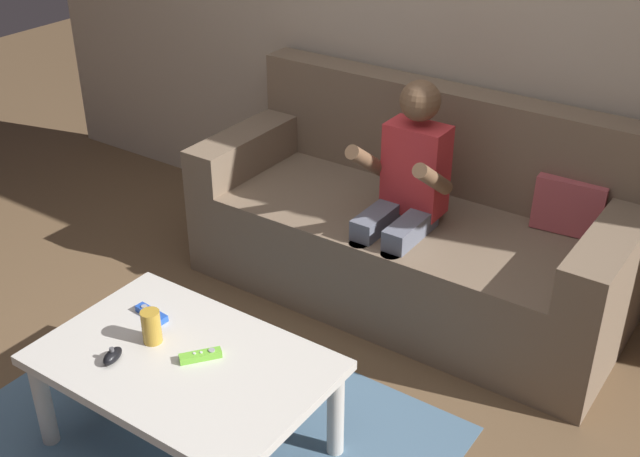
{
  "coord_description": "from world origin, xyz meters",
  "views": [
    {
      "loc": [
        1.52,
        -1.59,
        2.07
      ],
      "look_at": [
        0.06,
        0.54,
        0.61
      ],
      "focal_mm": 44.74,
      "sensor_mm": 36.0,
      "label": 1
    }
  ],
  "objects_px": {
    "person_seated_on_couch": "(404,192)",
    "game_remote_lime_far_corner": "(201,356)",
    "soda_can": "(151,327)",
    "game_remote_blue_near_edge": "(151,313)",
    "couch": "(415,230)",
    "coffee_table": "(184,372)",
    "nunchuk_black": "(113,356)"
  },
  "relations": [
    {
      "from": "nunchuk_black",
      "to": "game_remote_lime_far_corner",
      "type": "relative_size",
      "value": 0.74
    },
    {
      "from": "game_remote_lime_far_corner",
      "to": "soda_can",
      "type": "distance_m",
      "value": 0.21
    },
    {
      "from": "game_remote_blue_near_edge",
      "to": "couch",
      "type": "bearing_deg",
      "value": 71.3
    },
    {
      "from": "game_remote_blue_near_edge",
      "to": "soda_can",
      "type": "height_order",
      "value": "soda_can"
    },
    {
      "from": "soda_can",
      "to": "nunchuk_black",
      "type": "bearing_deg",
      "value": -102.35
    },
    {
      "from": "couch",
      "to": "soda_can",
      "type": "relative_size",
      "value": 15.67
    },
    {
      "from": "person_seated_on_couch",
      "to": "game_remote_lime_far_corner",
      "type": "relative_size",
      "value": 7.85
    },
    {
      "from": "nunchuk_black",
      "to": "soda_can",
      "type": "xyz_separation_m",
      "value": [
        0.03,
        0.15,
        0.04
      ]
    },
    {
      "from": "coffee_table",
      "to": "nunchuk_black",
      "type": "height_order",
      "value": "nunchuk_black"
    },
    {
      "from": "nunchuk_black",
      "to": "coffee_table",
      "type": "bearing_deg",
      "value": 37.28
    },
    {
      "from": "person_seated_on_couch",
      "to": "game_remote_blue_near_edge",
      "type": "height_order",
      "value": "person_seated_on_couch"
    },
    {
      "from": "soda_can",
      "to": "person_seated_on_couch",
      "type": "bearing_deg",
      "value": 73.4
    },
    {
      "from": "game_remote_lime_far_corner",
      "to": "soda_can",
      "type": "xyz_separation_m",
      "value": [
        -0.2,
        -0.02,
        0.05
      ]
    },
    {
      "from": "couch",
      "to": "nunchuk_black",
      "type": "xyz_separation_m",
      "value": [
        -0.34,
        -1.47,
        0.1
      ]
    },
    {
      "from": "person_seated_on_couch",
      "to": "coffee_table",
      "type": "bearing_deg",
      "value": -99.31
    },
    {
      "from": "coffee_table",
      "to": "game_remote_lime_far_corner",
      "type": "xyz_separation_m",
      "value": [
        0.05,
        0.03,
        0.07
      ]
    },
    {
      "from": "person_seated_on_couch",
      "to": "soda_can",
      "type": "height_order",
      "value": "person_seated_on_couch"
    },
    {
      "from": "person_seated_on_couch",
      "to": "game_remote_lime_far_corner",
      "type": "height_order",
      "value": "person_seated_on_couch"
    },
    {
      "from": "game_remote_lime_far_corner",
      "to": "couch",
      "type": "bearing_deg",
      "value": 85.38
    },
    {
      "from": "coffee_table",
      "to": "game_remote_blue_near_edge",
      "type": "xyz_separation_m",
      "value": [
        -0.26,
        0.11,
        0.07
      ]
    },
    {
      "from": "person_seated_on_couch",
      "to": "soda_can",
      "type": "bearing_deg",
      "value": -106.6
    },
    {
      "from": "person_seated_on_couch",
      "to": "soda_can",
      "type": "distance_m",
      "value": 1.18
    },
    {
      "from": "coffee_table",
      "to": "person_seated_on_couch",
      "type": "bearing_deg",
      "value": 80.69
    },
    {
      "from": "game_remote_blue_near_edge",
      "to": "game_remote_lime_far_corner",
      "type": "relative_size",
      "value": 1.07
    },
    {
      "from": "coffee_table",
      "to": "game_remote_lime_far_corner",
      "type": "relative_size",
      "value": 7.27
    },
    {
      "from": "nunchuk_black",
      "to": "game_remote_lime_far_corner",
      "type": "bearing_deg",
      "value": 36.62
    },
    {
      "from": "game_remote_lime_far_corner",
      "to": "soda_can",
      "type": "relative_size",
      "value": 1.09
    },
    {
      "from": "person_seated_on_couch",
      "to": "coffee_table",
      "type": "xyz_separation_m",
      "value": [
        -0.19,
        -1.14,
        -0.25
      ]
    },
    {
      "from": "coffee_table",
      "to": "soda_can",
      "type": "height_order",
      "value": "soda_can"
    },
    {
      "from": "person_seated_on_couch",
      "to": "nunchuk_black",
      "type": "bearing_deg",
      "value": -106.11
    },
    {
      "from": "coffee_table",
      "to": "couch",
      "type": "bearing_deg",
      "value": 83.4
    },
    {
      "from": "coffee_table",
      "to": "soda_can",
      "type": "relative_size",
      "value": 7.91
    }
  ]
}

